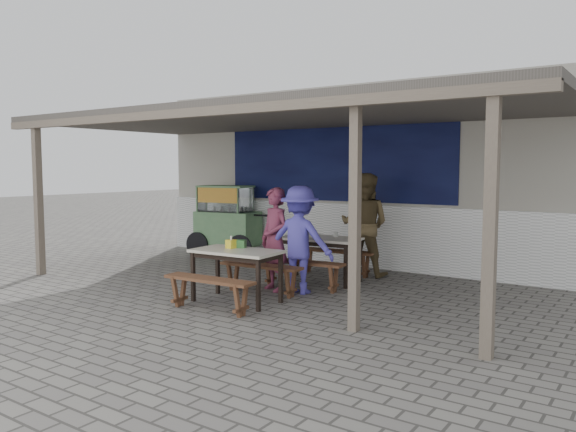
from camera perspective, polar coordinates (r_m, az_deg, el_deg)
The scene contains 17 objects.
ground at distance 8.75m, azimuth -4.28°, elevation -7.66°, with size 60.00×60.00×0.00m, color slate.
back_wall at distance 11.55m, azimuth 6.92°, elevation 3.99°, with size 9.00×1.28×3.50m.
warung_roof at distance 9.28m, azimuth -0.77°, elevation 9.93°, with size 9.00×4.21×2.81m.
table_left at distance 9.37m, azimuth 3.25°, elevation -2.65°, with size 1.38×0.83×0.75m.
bench_left_street at distance 8.84m, azimuth 1.35°, elevation -5.31°, with size 1.44×0.42×0.45m.
bench_left_wall at distance 10.02m, azimuth 4.91°, elevation -4.10°, with size 1.44×0.42×0.45m.
table_right at distance 7.98m, azimuth -5.26°, elevation -4.03°, with size 1.28×0.75×0.75m.
bench_right_street at distance 7.56m, azimuth -8.04°, elevation -7.14°, with size 1.36×0.36×0.45m.
bench_right_wall at distance 8.53m, azimuth -2.77°, elevation -5.71°, with size 1.36×0.36×0.45m.
vendor_cart at distance 11.99m, azimuth -6.25°, elevation -0.24°, with size 1.86×0.92×1.52m.
patron_street_side at distance 8.69m, azimuth -1.36°, elevation -2.37°, with size 0.58×0.38×1.60m, color #782F48.
patron_wall_side at distance 9.96m, azimuth 7.77°, elevation -0.87°, with size 0.88×0.69×1.81m, color brown.
patron_right_table at distance 8.50m, azimuth 1.22°, elevation -2.43°, with size 1.06×0.61×1.63m, color #4F46BD.
tissue_box at distance 8.13m, azimuth -5.79°, elevation -2.84°, with size 0.12×0.12×0.12m, color yellow.
donation_box at distance 8.16m, azimuth -4.92°, elevation -2.83°, with size 0.17×0.11×0.11m, color #2E672D.
condiment_jar at distance 9.42m, azimuth 4.86°, elevation -1.87°, with size 0.08×0.08×0.09m, color beige.
condiment_bowl at distance 9.45m, azimuth 2.66°, elevation -1.95°, with size 0.20×0.20×0.05m, color silver.
Camera 1 is at (5.38, -6.64, 1.92)m, focal length 35.00 mm.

